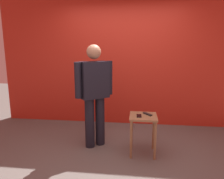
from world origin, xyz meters
name	(u,v)px	position (x,y,z in m)	size (l,w,h in m)	color
ground_plane	(115,160)	(0.00, 0.00, 0.00)	(12.00, 12.00, 0.00)	#59544F
back_wall_red	(124,49)	(0.00, 1.62, 1.60)	(5.23, 0.12, 3.20)	red
standing_person	(94,91)	(-0.38, 0.44, 0.94)	(0.59, 0.49, 1.67)	black
side_table	(143,124)	(0.40, 0.26, 0.48)	(0.41, 0.41, 0.62)	olive
cell_phone	(139,116)	(0.34, 0.22, 0.62)	(0.07, 0.14, 0.01)	black
tv_remote	(147,114)	(0.47, 0.31, 0.63)	(0.04, 0.17, 0.02)	black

